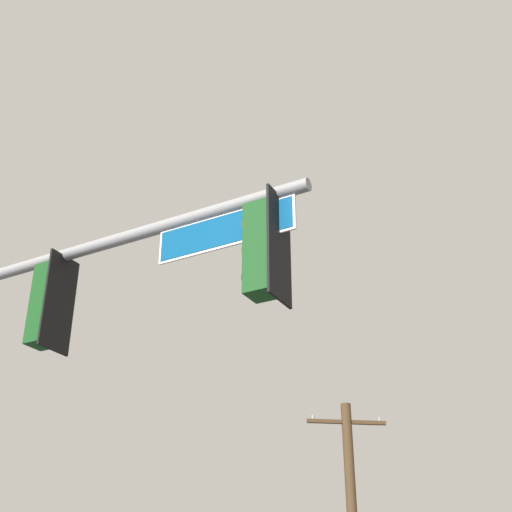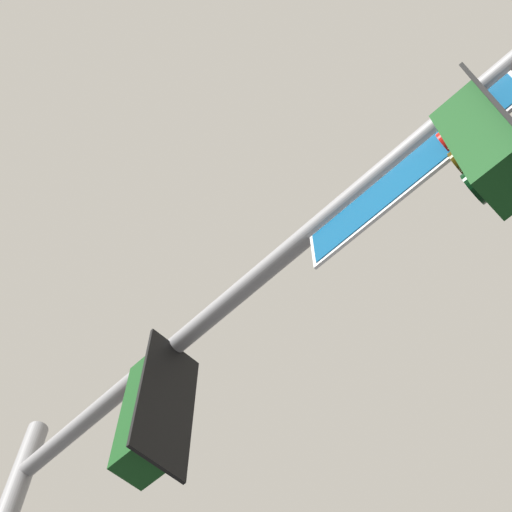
{
  "view_description": "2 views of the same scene",
  "coord_description": "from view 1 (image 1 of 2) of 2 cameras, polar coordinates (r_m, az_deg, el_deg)",
  "views": [
    {
      "loc": [
        1.39,
        -11.88,
        1.7
      ],
      "look_at": [
        -3.94,
        -5.96,
        5.83
      ],
      "focal_mm": 50.0,
      "sensor_mm": 36.0,
      "label": 1
    },
    {
      "loc": [
        -2.51,
        -8.79,
        1.25
      ],
      "look_at": [
        -5.61,
        -6.85,
        7.38
      ],
      "focal_mm": 50.0,
      "sensor_mm": 36.0,
      "label": 2
    }
  ],
  "objects": [
    {
      "name": "signal_pole_near",
      "position": [
        9.18,
        -15.89,
        -6.98
      ],
      "size": [
        5.68,
        1.57,
        6.61
      ],
      "color": "gray",
      "rests_on": "ground_plane"
    }
  ]
}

